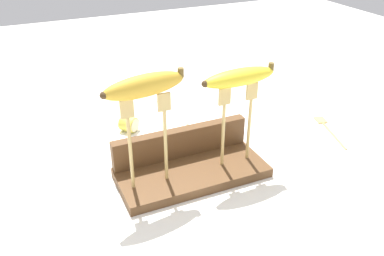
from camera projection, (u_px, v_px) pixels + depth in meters
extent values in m
plane|color=white|center=(192.00, 176.00, 0.89)|extent=(3.00, 3.00, 0.00)
cube|color=brown|center=(192.00, 172.00, 0.89)|extent=(0.32, 0.15, 0.02)
cube|color=brown|center=(181.00, 142.00, 0.91)|extent=(0.31, 0.02, 0.07)
cylinder|color=tan|center=(131.00, 154.00, 0.78)|extent=(0.01, 0.01, 0.16)
cube|color=tan|center=(127.00, 109.00, 0.74)|extent=(0.03, 0.01, 0.04)
cylinder|color=tan|center=(166.00, 146.00, 0.81)|extent=(0.01, 0.01, 0.16)
cube|color=tan|center=(164.00, 102.00, 0.76)|extent=(0.03, 0.01, 0.04)
cylinder|color=tan|center=(223.00, 135.00, 0.86)|extent=(0.01, 0.01, 0.14)
cube|color=tan|center=(225.00, 96.00, 0.82)|extent=(0.03, 0.01, 0.04)
cylinder|color=tan|center=(249.00, 130.00, 0.88)|extent=(0.01, 0.01, 0.14)
cube|color=tan|center=(252.00, 91.00, 0.84)|extent=(0.03, 0.01, 0.04)
ellipsoid|color=gold|center=(145.00, 86.00, 0.73)|extent=(0.17, 0.06, 0.04)
cylinder|color=brown|center=(181.00, 72.00, 0.76)|extent=(0.01, 0.01, 0.02)
sphere|color=#3F2D19|center=(104.00, 95.00, 0.69)|extent=(0.01, 0.01, 0.01)
ellipsoid|color=yellow|center=(239.00, 77.00, 0.81)|extent=(0.16, 0.05, 0.04)
cylinder|color=brown|center=(271.00, 67.00, 0.83)|extent=(0.01, 0.01, 0.02)
sphere|color=#3F2D19|center=(205.00, 84.00, 0.78)|extent=(0.01, 0.01, 0.01)
cylinder|color=tan|center=(334.00, 135.00, 1.04)|extent=(0.04, 0.13, 0.01)
cube|color=tan|center=(321.00, 119.00, 1.12)|extent=(0.04, 0.04, 0.01)
cylinder|color=tan|center=(181.00, 137.00, 1.03)|extent=(0.09, 0.12, 0.01)
cube|color=tan|center=(172.00, 156.00, 0.96)|extent=(0.04, 0.04, 0.01)
cylinder|color=#DBD147|center=(129.00, 124.00, 1.06)|extent=(0.06, 0.06, 0.04)
cylinder|color=beige|center=(135.00, 125.00, 1.05)|extent=(0.03, 0.02, 0.04)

